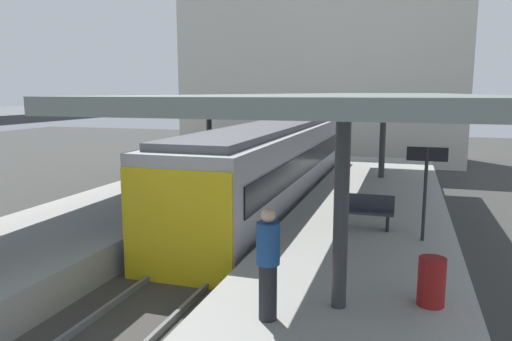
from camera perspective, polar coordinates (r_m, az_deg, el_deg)
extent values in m
plane|color=#383835|center=(13.93, -3.37, -9.36)|extent=(80.00, 80.00, 0.00)
cube|color=#9E9E99|center=(15.50, -16.70, -5.88)|extent=(4.40, 28.00, 1.00)
cube|color=#9E9E99|center=(12.98, 12.68, -8.67)|extent=(4.40, 28.00, 1.00)
cube|color=#423F3D|center=(13.90, -3.37, -8.97)|extent=(3.20, 28.00, 0.20)
cube|color=slate|center=(14.11, -6.14, -8.00)|extent=(0.08, 28.00, 0.14)
cube|color=slate|center=(13.62, -0.52, -8.59)|extent=(0.08, 28.00, 0.14)
cube|color=#ADADB2|center=(17.69, 1.75, 0.17)|extent=(2.70, 15.21, 2.90)
cube|color=yellow|center=(10.74, -9.47, -6.79)|extent=(2.65, 0.08, 2.60)
cube|color=black|center=(18.06, -2.43, 1.47)|extent=(0.04, 14.00, 0.76)
cube|color=black|center=(17.32, 6.13, 1.09)|extent=(0.04, 14.00, 0.76)
cube|color=#515156|center=(17.51, 1.78, 5.18)|extent=(2.16, 14.45, 0.20)
cylinder|color=#333335|center=(21.86, -5.57, 3.98)|extent=(0.24, 0.24, 2.90)
cube|color=#3D4247|center=(16.17, -14.48, 7.32)|extent=(4.18, 21.00, 0.16)
cylinder|color=#333335|center=(7.70, 10.08, -4.54)|extent=(0.24, 0.24, 3.25)
cylinder|color=#333335|center=(20.13, 14.80, 3.77)|extent=(0.24, 0.24, 3.25)
cube|color=slate|center=(13.76, 13.76, 8.53)|extent=(4.18, 21.00, 0.16)
cube|color=black|center=(12.68, 10.35, -5.72)|extent=(0.08, 0.32, 0.40)
cube|color=black|center=(12.61, 15.34, -6.00)|extent=(0.08, 0.32, 0.40)
cube|color=#2D333D|center=(12.58, 12.88, -4.85)|extent=(1.40, 0.40, 0.06)
cube|color=#2D333D|center=(12.70, 12.98, -3.65)|extent=(1.40, 0.06, 0.40)
cylinder|color=#262628|center=(11.81, 19.41, -2.73)|extent=(0.08, 0.08, 2.20)
cube|color=black|center=(11.66, 19.66, 1.84)|extent=(0.90, 0.06, 0.32)
cylinder|color=maroon|center=(8.52, 20.12, -12.28)|extent=(0.44, 0.44, 0.80)
cylinder|color=#232328|center=(7.55, 1.41, -14.18)|extent=(0.28, 0.28, 0.89)
cylinder|color=navy|center=(7.27, 1.44, -8.64)|extent=(0.36, 0.36, 0.64)
sphere|color=beige|center=(7.15, 1.45, -5.34)|extent=(0.22, 0.22, 0.22)
cube|color=beige|center=(32.84, 7.71, 11.02)|extent=(18.00, 6.00, 11.00)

